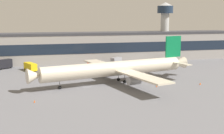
# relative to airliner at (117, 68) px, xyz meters

# --- Properties ---
(ground_plane) EXTENTS (600.00, 600.00, 0.00)m
(ground_plane) POSITION_rel_airliner_xyz_m (-11.83, -2.59, -5.06)
(ground_plane) COLOR slate
(terminal_building) EXTENTS (184.27, 14.84, 15.15)m
(terminal_building) POSITION_rel_airliner_xyz_m (-11.83, 52.35, 2.54)
(terminal_building) COLOR #9E9993
(terminal_building) RESTS_ON ground_plane
(airliner) EXTENTS (60.65, 52.61, 15.65)m
(airliner) POSITION_rel_airliner_xyz_m (0.00, 0.00, 0.00)
(airliner) COLOR beige
(airliner) RESTS_ON ground_plane
(control_tower) EXTENTS (8.66, 8.66, 30.98)m
(control_tower) POSITION_rel_airliner_xyz_m (43.31, 55.29, 14.31)
(control_tower) COLOR #B7B7B2
(control_tower) RESTS_ON ground_plane
(follow_me_car) EXTENTS (4.79, 3.63, 1.85)m
(follow_me_car) POSITION_rel_airliner_xyz_m (35.79, 40.47, -3.97)
(follow_me_car) COLOR black
(follow_me_car) RESTS_ON ground_plane
(belt_loader) EXTENTS (6.44, 2.22, 1.95)m
(belt_loader) POSITION_rel_airliner_xyz_m (-0.79, 36.12, -3.91)
(belt_loader) COLOR red
(belt_loader) RESTS_ON ground_plane
(fuel_truck) EXTENTS (5.74, 8.84, 3.35)m
(fuel_truck) POSITION_rel_airliner_xyz_m (-29.49, 32.37, -3.18)
(fuel_truck) COLOR yellow
(fuel_truck) RESTS_ON ground_plane
(stair_truck) EXTENTS (6.24, 5.52, 3.55)m
(stair_truck) POSITION_rel_airliner_xyz_m (10.68, 38.80, -3.09)
(stair_truck) COLOR gray
(stair_truck) RESTS_ON ground_plane
(catering_truck) EXTENTS (7.15, 6.67, 4.15)m
(catering_truck) POSITION_rel_airliner_xyz_m (-40.81, 40.67, -2.77)
(catering_truck) COLOR black
(catering_truck) RESTS_ON ground_plane
(traffic_cone_0) EXTENTS (0.49, 0.49, 0.61)m
(traffic_cone_0) POSITION_rel_airliner_xyz_m (10.76, -9.64, -4.76)
(traffic_cone_0) COLOR #F2590C
(traffic_cone_0) RESTS_ON ground_plane
(traffic_cone_1) EXTENTS (0.47, 0.47, 0.59)m
(traffic_cone_1) POSITION_rel_airliner_xyz_m (-28.49, -18.14, -4.77)
(traffic_cone_1) COLOR #F2590C
(traffic_cone_1) RESTS_ON ground_plane
(traffic_cone_2) EXTENTS (0.57, 0.57, 0.71)m
(traffic_cone_2) POSITION_rel_airliner_xyz_m (26.50, -10.41, -4.71)
(traffic_cone_2) COLOR #F2590C
(traffic_cone_2) RESTS_ON ground_plane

